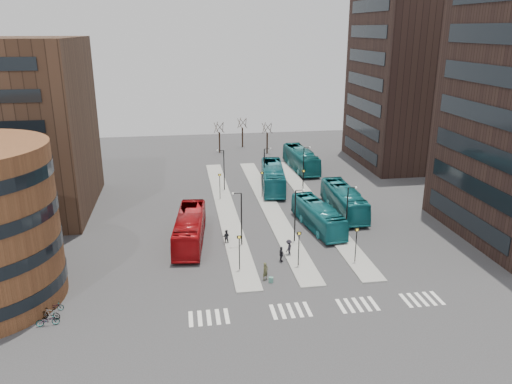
{
  "coord_description": "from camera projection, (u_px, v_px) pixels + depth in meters",
  "views": [
    {
      "loc": [
        -9.76,
        -32.49,
        23.02
      ],
      "look_at": [
        -1.23,
        21.59,
        5.0
      ],
      "focal_mm": 35.0,
      "sensor_mm": 36.0,
      "label": 1
    }
  ],
  "objects": [
    {
      "name": "traveller",
      "position": [
        265.0,
        271.0,
        47.72
      ],
      "size": [
        0.78,
        0.73,
        1.79
      ],
      "primitive_type": "imported",
      "rotation": [
        0.0,
        0.0,
        0.64
      ],
      "color": "#444429",
      "rests_on": "ground"
    },
    {
      "name": "bicycle_near",
      "position": [
        48.0,
        320.0,
        40.43
      ],
      "size": [
        1.89,
        0.83,
        0.96
      ],
      "primitive_type": "imported",
      "rotation": [
        0.0,
        0.0,
        1.68
      ],
      "color": "gray",
      "rests_on": "ground"
    },
    {
      "name": "suitcase",
      "position": [
        271.0,
        280.0,
        47.39
      ],
      "size": [
        0.5,
        0.44,
        0.53
      ],
      "primitive_type": "cube",
      "rotation": [
        0.0,
        0.0,
        -0.28
      ],
      "color": "#1B3898",
      "rests_on": "ground"
    },
    {
      "name": "bicycle_far",
      "position": [
        54.0,
        307.0,
        42.55
      ],
      "size": [
        1.61,
        0.65,
        0.83
      ],
      "primitive_type": "imported",
      "rotation": [
        0.0,
        0.0,
        1.63
      ],
      "color": "gray",
      "rests_on": "ground"
    },
    {
      "name": "commuter_b",
      "position": [
        281.0,
        254.0,
        51.44
      ],
      "size": [
        0.51,
        1.01,
        1.66
      ],
      "primitive_type": "imported",
      "rotation": [
        0.0,
        0.0,
        1.68
      ],
      "color": "black",
      "rests_on": "ground"
    },
    {
      "name": "island_right",
      "position": [
        313.0,
        204.0,
        68.43
      ],
      "size": [
        2.5,
        45.0,
        0.15
      ],
      "primitive_type": "cube",
      "color": "gray",
      "rests_on": "ground"
    },
    {
      "name": "sign_poles",
      "position": [
        277.0,
        208.0,
        60.19
      ],
      "size": [
        12.45,
        22.12,
        3.65
      ],
      "color": "black",
      "rests_on": "ground"
    },
    {
      "name": "tower_far",
      "position": [
        420.0,
        77.0,
        86.08
      ],
      "size": [
        20.12,
        20.0,
        30.0
      ],
      "color": "black",
      "rests_on": "ground"
    },
    {
      "name": "crosswalk_stripes",
      "position": [
        322.0,
        308.0,
        43.13
      ],
      "size": [
        22.35,
        2.4,
        0.01
      ],
      "color": "silver",
      "rests_on": "ground"
    },
    {
      "name": "bicycle_mid",
      "position": [
        50.0,
        314.0,
        41.33
      ],
      "size": [
        1.78,
        0.98,
        1.03
      ],
      "primitive_type": "imported",
      "rotation": [
        0.0,
        0.0,
        1.26
      ],
      "color": "gray",
      "rests_on": "ground"
    },
    {
      "name": "commuter_c",
      "position": [
        289.0,
        248.0,
        52.84
      ],
      "size": [
        1.2,
        1.33,
        1.79
      ],
      "primitive_type": "imported",
      "rotation": [
        0.0,
        0.0,
        4.11
      ],
      "color": "black",
      "rests_on": "ground"
    },
    {
      "name": "red_bus",
      "position": [
        190.0,
        228.0,
        55.8
      ],
      "size": [
        4.23,
        12.55,
        3.43
      ],
      "primitive_type": "imported",
      "rotation": [
        0.0,
        0.0,
        -0.11
      ],
      "color": "#9B0B0F",
      "rests_on": "ground"
    },
    {
      "name": "lamp_posts",
      "position": [
        278.0,
        186.0,
        64.67
      ],
      "size": [
        14.04,
        20.24,
        6.12
      ],
      "color": "black",
      "rests_on": "ground"
    },
    {
      "name": "island_mid",
      "position": [
        270.0,
        206.0,
        67.54
      ],
      "size": [
        2.5,
        45.0,
        0.15
      ],
      "primitive_type": "cube",
      "color": "gray",
      "rests_on": "ground"
    },
    {
      "name": "bare_trees",
      "position": [
        243.0,
        137.0,
        97.46
      ],
      "size": [
        10.97,
        8.14,
        5.9
      ],
      "color": "black",
      "rests_on": "ground"
    },
    {
      "name": "commuter_a",
      "position": [
        226.0,
        237.0,
        55.81
      ],
      "size": [
        0.93,
        0.81,
        1.63
      ],
      "primitive_type": "imported",
      "rotation": [
        0.0,
        0.0,
        2.87
      ],
      "color": "black",
      "rests_on": "ground"
    },
    {
      "name": "ground",
      "position": [
        314.0,
        337.0,
        39.12
      ],
      "size": [
        160.0,
        160.0,
        0.0
      ],
      "primitive_type": "plane",
      "color": "#2D2D30",
      "rests_on": "ground"
    },
    {
      "name": "island_left",
      "position": [
        226.0,
        209.0,
        66.66
      ],
      "size": [
        2.5,
        45.0,
        0.15
      ],
      "primitive_type": "cube",
      "color": "gray",
      "rests_on": "ground"
    },
    {
      "name": "teal_bus_a",
      "position": [
        318.0,
        216.0,
        59.86
      ],
      "size": [
        4.11,
        11.56,
        3.15
      ],
      "primitive_type": "imported",
      "rotation": [
        0.0,
        0.0,
        0.13
      ],
      "color": "#16686F",
      "rests_on": "ground"
    },
    {
      "name": "teal_bus_d",
      "position": [
        301.0,
        159.0,
        84.79
      ],
      "size": [
        3.67,
        13.05,
        3.6
      ],
      "primitive_type": "imported",
      "rotation": [
        0.0,
        0.0,
        0.05
      ],
      "color": "#135B5F",
      "rests_on": "ground"
    },
    {
      "name": "teal_bus_c",
      "position": [
        344.0,
        200.0,
        64.89
      ],
      "size": [
        3.0,
        12.33,
        3.43
      ],
      "primitive_type": "imported",
      "rotation": [
        0.0,
        0.0,
        -0.01
      ],
      "color": "#146168",
      "rests_on": "ground"
    },
    {
      "name": "teal_bus_b",
      "position": [
        273.0,
        177.0,
        74.68
      ],
      "size": [
        4.72,
        13.21,
        3.6
      ],
      "primitive_type": "imported",
      "rotation": [
        0.0,
        0.0,
        -0.13
      ],
      "color": "#16646F",
      "rests_on": "ground"
    }
  ]
}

